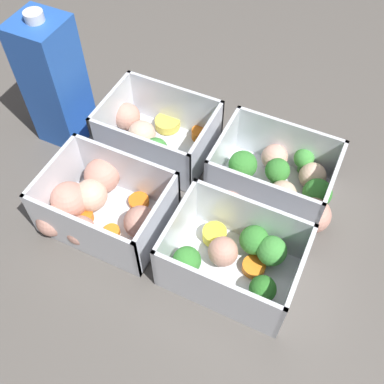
{
  "coord_description": "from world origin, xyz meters",
  "views": [
    {
      "loc": [
        0.15,
        -0.32,
        0.5
      ],
      "look_at": [
        0.0,
        0.0,
        0.03
      ],
      "focal_mm": 42.0,
      "sensor_mm": 36.0,
      "label": 1
    }
  ],
  "objects_px": {
    "container_far_left": "(152,135)",
    "container_far_right": "(276,181)",
    "container_near_right": "(236,257)",
    "juice_carton": "(55,83)",
    "container_near_left": "(96,204)"
  },
  "relations": [
    {
      "from": "container_far_right",
      "to": "container_near_left",
      "type": "bearing_deg",
      "value": -145.65
    },
    {
      "from": "container_near_right",
      "to": "container_far_left",
      "type": "relative_size",
      "value": 0.95
    },
    {
      "from": "container_far_right",
      "to": "container_far_left",
      "type": "bearing_deg",
      "value": 178.81
    },
    {
      "from": "container_near_left",
      "to": "juice_carton",
      "type": "height_order",
      "value": "juice_carton"
    },
    {
      "from": "container_far_left",
      "to": "juice_carton",
      "type": "relative_size",
      "value": 0.8
    },
    {
      "from": "container_far_left",
      "to": "container_far_right",
      "type": "height_order",
      "value": "same"
    },
    {
      "from": "container_near_right",
      "to": "container_far_right",
      "type": "relative_size",
      "value": 0.84
    },
    {
      "from": "container_far_left",
      "to": "container_far_right",
      "type": "distance_m",
      "value": 0.19
    },
    {
      "from": "container_far_left",
      "to": "container_far_right",
      "type": "xyz_separation_m",
      "value": [
        0.19,
        -0.0,
        0.0
      ]
    },
    {
      "from": "container_far_right",
      "to": "juice_carton",
      "type": "relative_size",
      "value": 0.9
    },
    {
      "from": "container_near_right",
      "to": "container_far_right",
      "type": "xyz_separation_m",
      "value": [
        0.01,
        0.13,
        0.0
      ]
    },
    {
      "from": "container_far_left",
      "to": "container_near_right",
      "type": "bearing_deg",
      "value": -35.72
    },
    {
      "from": "container_near_left",
      "to": "container_far_right",
      "type": "relative_size",
      "value": 0.88
    },
    {
      "from": "container_far_left",
      "to": "juice_carton",
      "type": "bearing_deg",
      "value": -168.68
    },
    {
      "from": "container_near_left",
      "to": "container_far_right",
      "type": "distance_m",
      "value": 0.24
    }
  ]
}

